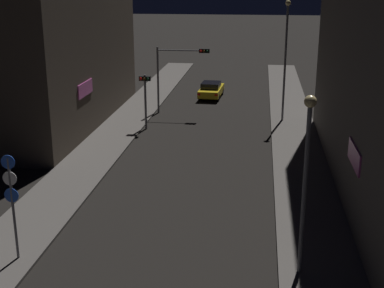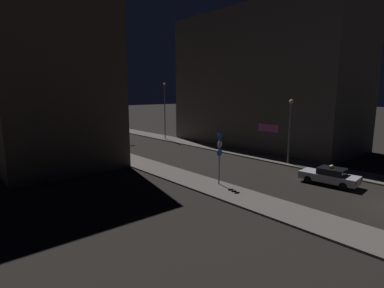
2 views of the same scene
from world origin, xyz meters
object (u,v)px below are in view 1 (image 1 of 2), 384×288
Objects in this scene: street_lamp_near_block at (306,164)px; street_lamp_far_block at (286,51)px; sign_pole_left at (12,198)px; far_car at (211,90)px; traffic_light_left_kerb at (145,91)px; traffic_light_overhead at (177,66)px.

street_lamp_far_block reaches higher than street_lamp_near_block.
far_car is at bearing 81.11° from sign_pole_left.
street_lamp_far_block is (9.74, 3.30, 2.48)m from traffic_light_left_kerb.
sign_pole_left reaches higher than traffic_light_left_kerb.
street_lamp_far_block is at bearing 64.21° from sign_pole_left.
sign_pole_left is (-4.68, -29.94, 1.90)m from far_car.
traffic_light_left_kerb is at bearing -161.30° from street_lamp_far_block.
street_lamp_near_block is 21.95m from street_lamp_far_block.
far_car is 30.37m from sign_pole_left.
street_lamp_far_block reaches higher than sign_pole_left.
traffic_light_overhead is 1.34× the size of traffic_light_left_kerb.
far_car is at bearing 71.08° from traffic_light_overhead.
far_car is 0.69× the size of street_lamp_near_block.
traffic_light_overhead is 0.80× the size of street_lamp_near_block.
traffic_light_overhead is at bearing 109.00° from street_lamp_near_block.
street_lamp_far_block is at bearing -10.68° from traffic_light_overhead.
sign_pole_left is at bearing -178.17° from street_lamp_near_block.
traffic_light_overhead is 1.26× the size of sign_pole_left.
traffic_light_left_kerb is 19.00m from sign_pole_left.
street_lamp_far_block is at bearing 18.70° from traffic_light_left_kerb.
street_lamp_far_block is (8.18, -1.54, 1.47)m from traffic_light_overhead.
street_lamp_near_block reaches higher than traffic_light_left_kerb.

